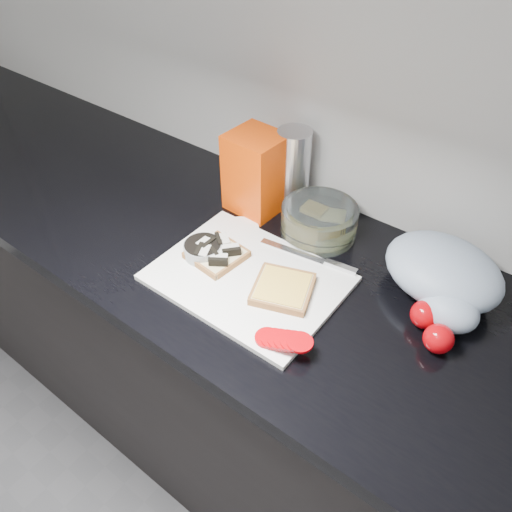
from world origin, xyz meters
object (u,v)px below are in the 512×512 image
(glass_bowl, at_px, (319,221))
(steel_canister, at_px, (293,168))
(cutting_board, at_px, (248,278))
(bread_bag, at_px, (256,173))

(glass_bowl, distance_m, steel_canister, 0.16)
(cutting_board, relative_size, steel_canister, 1.95)
(glass_bowl, relative_size, steel_canister, 0.89)
(steel_canister, bearing_deg, cutting_board, -73.11)
(bread_bag, xyz_separation_m, steel_canister, (0.06, 0.07, 0.00))
(glass_bowl, height_order, steel_canister, steel_canister)
(glass_bowl, bearing_deg, bread_bag, -179.43)
(bread_bag, relative_size, steel_canister, 1.00)
(cutting_board, xyz_separation_m, glass_bowl, (0.04, 0.23, 0.03))
(cutting_board, height_order, steel_canister, steel_canister)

